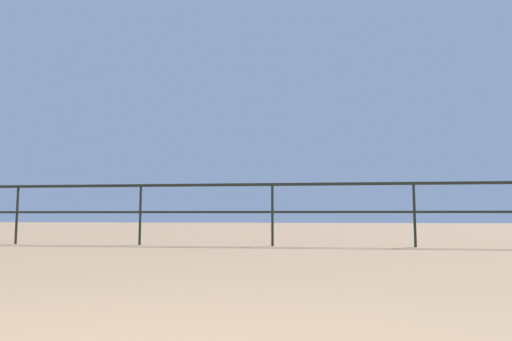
{
  "coord_description": "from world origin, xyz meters",
  "views": [
    {
      "loc": [
        0.66,
        -0.74,
        0.53
      ],
      "look_at": [
        -0.22,
        6.59,
        1.25
      ],
      "focal_mm": 31.92,
      "sensor_mm": 36.0,
      "label": 1
    }
  ],
  "objects": [
    {
      "name": "pier_railing",
      "position": [
        -0.0,
        7.09,
        0.8
      ],
      "size": [
        23.69,
        0.05,
        1.08
      ],
      "color": "black",
      "rests_on": "ground_plane"
    }
  ]
}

